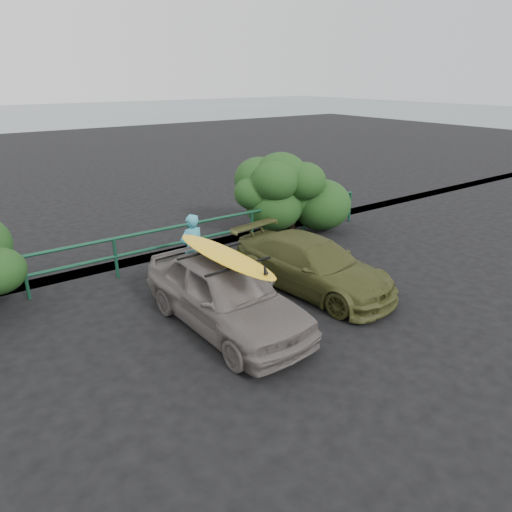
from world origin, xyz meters
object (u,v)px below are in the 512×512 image
(guardrail, at_px, (155,249))
(olive_vehicle, at_px, (312,265))
(sedan, at_px, (225,293))
(surfboard, at_px, (224,255))
(man, at_px, (192,249))

(guardrail, distance_m, olive_vehicle, 4.02)
(sedan, distance_m, surfboard, 0.79)
(guardrail, xyz_separation_m, sedan, (-0.06, -3.48, 0.18))
(guardrail, distance_m, sedan, 3.48)
(sedan, relative_size, surfboard, 1.39)
(man, bearing_deg, olive_vehicle, 131.90)
(olive_vehicle, relative_size, man, 2.44)
(sedan, height_order, surfboard, surfboard)
(olive_vehicle, height_order, surfboard, surfboard)
(sedan, bearing_deg, olive_vehicle, 3.75)
(surfboard, bearing_deg, olive_vehicle, 3.75)
(guardrail, bearing_deg, surfboard, -90.92)
(sedan, distance_m, olive_vehicle, 2.52)
(olive_vehicle, relative_size, surfboard, 1.38)
(man, bearing_deg, guardrail, -76.88)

